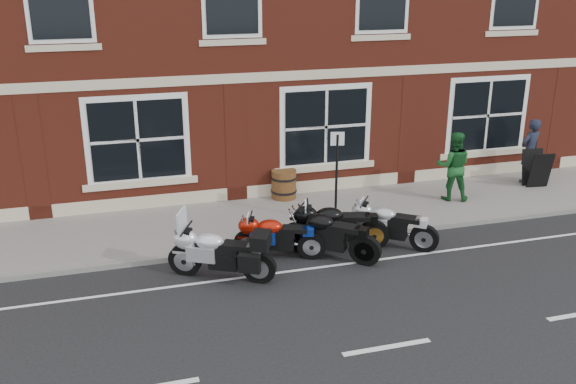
# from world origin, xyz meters

# --- Properties ---
(ground) EXTENTS (80.00, 80.00, 0.00)m
(ground) POSITION_xyz_m (0.00, 0.00, 0.00)
(ground) COLOR black
(ground) RESTS_ON ground
(sidewalk) EXTENTS (30.00, 3.00, 0.12)m
(sidewalk) POSITION_xyz_m (0.00, 3.00, 0.06)
(sidewalk) COLOR slate
(sidewalk) RESTS_ON ground
(kerb) EXTENTS (30.00, 0.16, 0.12)m
(kerb) POSITION_xyz_m (0.00, 1.42, 0.06)
(kerb) COLOR slate
(kerb) RESTS_ON ground
(moto_touring_silver) EXTENTS (2.08, 1.22, 1.51)m
(moto_touring_silver) POSITION_xyz_m (-2.26, 0.32, 0.61)
(moto_touring_silver) COLOR black
(moto_touring_silver) RESTS_ON ground
(moto_sport_red) EXTENTS (1.96, 0.85, 0.92)m
(moto_sport_red) POSITION_xyz_m (-0.84, 0.95, 0.53)
(moto_sport_red) COLOR black
(moto_sport_red) RESTS_ON ground
(moto_sport_black) EXTENTS (2.26, 0.77, 1.04)m
(moto_sport_black) POSITION_xyz_m (0.55, 1.01, 0.60)
(moto_sport_black) COLOR black
(moto_sport_black) RESTS_ON ground
(moto_sport_silver) EXTENTS (1.77, 1.44, 0.97)m
(moto_sport_silver) POSITION_xyz_m (1.80, 0.82, 0.56)
(moto_sport_silver) COLOR black
(moto_sport_silver) RESTS_ON ground
(moto_naked_black) EXTENTS (1.85, 1.62, 1.04)m
(moto_naked_black) POSITION_xyz_m (0.23, 0.62, 0.60)
(moto_naked_black) COLOR black
(moto_naked_black) RESTS_ON ground
(pedestrian_left) EXTENTS (0.77, 0.61, 1.87)m
(pedestrian_left) POSITION_xyz_m (7.46, 3.64, 1.06)
(pedestrian_left) COLOR black
(pedestrian_left) RESTS_ON sidewalk
(pedestrian_right) EXTENTS (1.12, 1.02, 1.87)m
(pedestrian_right) POSITION_xyz_m (4.57, 2.93, 1.06)
(pedestrian_right) COLOR #175121
(pedestrian_right) RESTS_ON sidewalk
(a_board_sign) EXTENTS (0.67, 0.49, 1.05)m
(a_board_sign) POSITION_xyz_m (7.43, 3.22, 0.64)
(a_board_sign) COLOR black
(a_board_sign) RESTS_ON sidewalk
(barrel_planter) EXTENTS (0.71, 0.71, 0.78)m
(barrel_planter) POSITION_xyz_m (0.25, 4.30, 0.51)
(barrel_planter) COLOR #502715
(barrel_planter) RESTS_ON sidewalk
(parking_sign) EXTENTS (0.32, 0.10, 2.30)m
(parking_sign) POSITION_xyz_m (0.97, 2.20, 1.45)
(parking_sign) COLOR black
(parking_sign) RESTS_ON sidewalk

